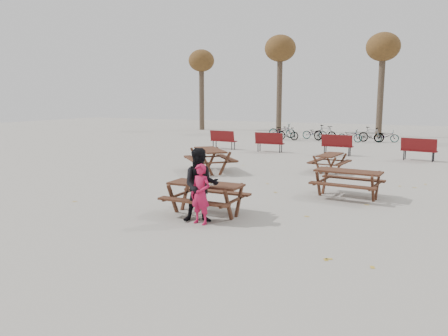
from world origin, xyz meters
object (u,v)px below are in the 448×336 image
at_px(main_picnic_table, 206,191).
at_px(child, 201,194).
at_px(adult, 201,185).
at_px(picnic_table_east, 348,184).
at_px(soda_bottle, 208,181).
at_px(picnic_table_north, 210,160).
at_px(food_tray, 211,184).
at_px(picnic_table_far, 330,163).

bearing_deg(main_picnic_table, child, -69.63).
distance_m(adult, picnic_table_east, 4.73).
bearing_deg(soda_bottle, adult, -79.99).
bearing_deg(picnic_table_north, food_tray, -14.85).
distance_m(soda_bottle, child, 0.68).
distance_m(child, picnic_table_north, 7.00).
distance_m(soda_bottle, picnic_table_east, 4.38).
distance_m(food_tray, picnic_table_east, 4.33).
relative_size(adult, picnic_table_north, 0.84).
xyz_separation_m(adult, picnic_table_north, (-3.02, 6.12, -0.41)).
relative_size(food_tray, picnic_table_far, 0.11).
bearing_deg(main_picnic_table, adult, -71.65).
bearing_deg(picnic_table_far, food_tray, 177.46).
xyz_separation_m(main_picnic_table, child, (0.27, -0.74, 0.09)).
bearing_deg(main_picnic_table, picnic_table_north, 117.07).
bearing_deg(main_picnic_table, soda_bottle, -42.67).
height_order(main_picnic_table, picnic_table_east, picnic_table_east).
height_order(child, picnic_table_far, child).
height_order(adult, picnic_table_east, adult).
bearing_deg(child, main_picnic_table, 117.64).
distance_m(food_tray, child, 0.62).
xyz_separation_m(main_picnic_table, food_tray, (0.22, -0.13, 0.21)).
distance_m(soda_bottle, picnic_table_far, 7.77).
height_order(soda_bottle, adult, adult).
bearing_deg(soda_bottle, picnic_table_north, 117.53).
bearing_deg(adult, picnic_table_north, 88.32).
height_order(adult, picnic_table_far, adult).
bearing_deg(picnic_table_far, main_picnic_table, 175.69).
xyz_separation_m(child, picnic_table_east, (2.46, 4.12, -0.29)).
relative_size(child, picnic_table_far, 0.86).
bearing_deg(picnic_table_east, child, -116.31).
xyz_separation_m(main_picnic_table, picnic_table_east, (2.73, 3.38, -0.20)).
relative_size(main_picnic_table, picnic_table_north, 0.89).
relative_size(main_picnic_table, picnic_table_east, 1.00).
xyz_separation_m(main_picnic_table, picnic_table_far, (1.28, 7.56, -0.25)).
height_order(food_tray, adult, adult).
relative_size(soda_bottle, picnic_table_far, 0.11).
height_order(child, picnic_table_north, child).
bearing_deg(main_picnic_table, picnic_table_east, 51.03).
distance_m(picnic_table_north, picnic_table_far, 4.59).
bearing_deg(picnic_table_east, picnic_table_far, 113.64).
bearing_deg(child, picnic_table_far, 90.33).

